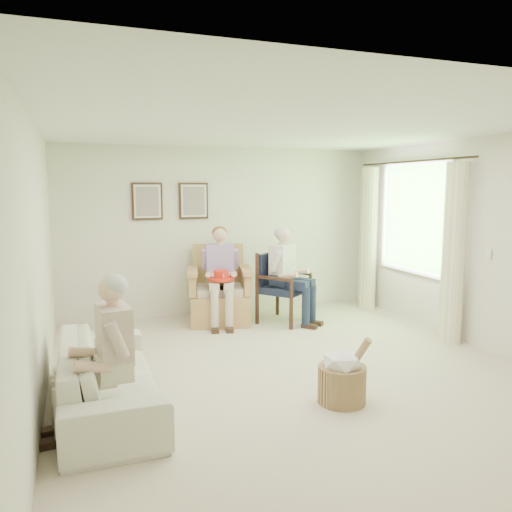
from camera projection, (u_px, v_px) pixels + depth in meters
name	position (u px, v px, depth m)	size (l,w,h in m)	color
floor	(291.00, 369.00, 5.49)	(5.50, 5.50, 0.00)	beige
back_wall	(222.00, 231.00, 7.87)	(5.00, 0.04, 2.60)	silver
front_wall	(496.00, 313.00, 2.75)	(5.00, 0.04, 2.60)	silver
left_wall	(38.00, 265.00, 4.47)	(0.04, 5.50, 2.60)	silver
right_wall	(478.00, 243.00, 6.15)	(0.04, 5.50, 2.60)	silver
ceiling	(294.00, 127.00, 5.13)	(5.00, 5.50, 0.02)	white
window	(415.00, 215.00, 7.22)	(0.13, 2.50, 1.63)	#2D6B23
curtain_left	(454.00, 254.00, 6.32)	(0.34, 0.34, 2.30)	#FFF4C7
curtain_right	(369.00, 239.00, 8.15)	(0.34, 0.34, 2.30)	#FFF4C7
framed_print_left	(147.00, 201.00, 7.38)	(0.45, 0.05, 0.55)	#382114
framed_print_right	(194.00, 201.00, 7.62)	(0.45, 0.05, 0.55)	#382114
wicker_armchair	(219.00, 298.00, 7.41)	(0.88, 0.88, 1.13)	tan
wood_armchair	(282.00, 284.00, 7.43)	(0.66, 0.62, 1.01)	black
sofa	(108.00, 375.00, 4.50)	(0.81, 2.08, 0.61)	beige
person_wicker	(221.00, 268.00, 7.20)	(0.40, 0.63, 1.39)	beige
person_dark	(286.00, 268.00, 7.24)	(0.40, 0.62, 1.39)	#1B243D
person_sofa	(110.00, 346.00, 4.01)	(0.42, 0.62, 1.27)	beige
red_hat	(221.00, 277.00, 7.01)	(0.36, 0.36, 0.14)	red
hatbox	(342.00, 376.00, 4.62)	(0.51, 0.51, 0.66)	tan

